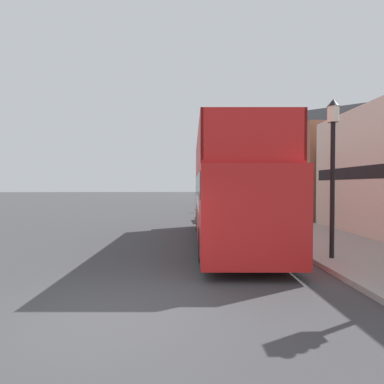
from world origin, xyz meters
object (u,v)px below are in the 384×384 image
tour_bus (230,197)px  lamp_post_nearest (333,149)px  parked_car_ahead_of_bus (223,210)px  lamp_post_third (230,175)px  lamp_post_second (256,167)px

tour_bus → lamp_post_nearest: bearing=-49.4°
parked_car_ahead_of_bus → lamp_post_third: 7.35m
parked_car_ahead_of_bus → lamp_post_second: (1.65, -1.88, 2.61)m
tour_bus → lamp_post_third: bearing=82.6°
lamp_post_nearest → parked_car_ahead_of_bus: bearing=99.3°
tour_bus → parked_car_ahead_of_bus: (0.77, 7.35, -1.11)m
parked_car_ahead_of_bus → lamp_post_third: bearing=74.8°
lamp_post_second → lamp_post_third: bearing=90.2°
lamp_post_nearest → lamp_post_third: lamp_post_nearest is taller
parked_car_ahead_of_bus → tour_bus: bearing=-97.7°
lamp_post_nearest → lamp_post_third: 17.25m
lamp_post_third → lamp_post_nearest: bearing=-89.6°
parked_car_ahead_of_bus → lamp_post_third: lamp_post_third is taller
lamp_post_second → lamp_post_third: 8.63m
lamp_post_third → lamp_post_second: bearing=-89.8°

